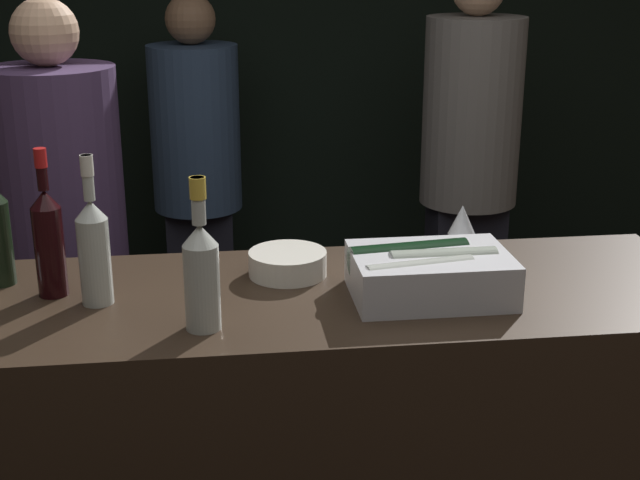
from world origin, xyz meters
TOP-DOWN VIEW (x-y plane):
  - wall_back_chalkboard at (0.00, 2.73)m, footprint 6.40×0.06m
  - ice_bin_with_bottles at (0.25, 0.26)m, footprint 0.37×0.26m
  - bowl_white at (-0.07, 0.45)m, footprint 0.20×0.20m
  - wine_glass at (0.39, 0.48)m, footprint 0.07×0.07m
  - rose_wine_bottle at (-0.28, 0.14)m, footprint 0.08×0.08m
  - white_wine_bottle at (-0.53, 0.32)m, footprint 0.07×0.07m
  - red_wine_bottle_tall at (-0.64, 0.39)m, footprint 0.07×0.07m
  - person_in_hoodie at (0.82, 1.85)m, footprint 0.40×0.40m
  - person_blond_tee at (-0.31, 2.17)m, footprint 0.39×0.39m
  - person_grey_polo at (-0.74, 1.22)m, footprint 0.41×0.41m

SIDE VIEW (x-z plane):
  - person_blond_tee at x=-0.31m, z-range 0.09..1.78m
  - person_grey_polo at x=-0.74m, z-range 0.09..1.82m
  - person_in_hoodie at x=0.82m, z-range 0.10..1.92m
  - bowl_white at x=-0.07m, z-range 1.09..1.15m
  - ice_bin_with_bottles at x=0.25m, z-range 1.09..1.21m
  - wine_glass at x=0.39m, z-range 1.12..1.28m
  - rose_wine_bottle at x=-0.28m, z-range 1.05..1.39m
  - white_wine_bottle at x=-0.53m, z-range 1.05..1.40m
  - red_wine_bottle_tall at x=-0.64m, z-range 1.05..1.41m
  - wall_back_chalkboard at x=0.00m, z-range 0.00..2.80m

